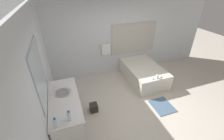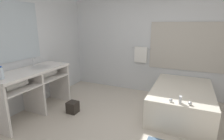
{
  "view_description": "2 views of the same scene",
  "coord_description": "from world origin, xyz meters",
  "px_view_note": "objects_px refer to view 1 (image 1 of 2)",
  "views": [
    {
      "loc": [
        -1.71,
        -2.46,
        3.05
      ],
      "look_at": [
        -0.48,
        1.0,
        0.83
      ],
      "focal_mm": 24.0,
      "sensor_mm": 36.0,
      "label": 1
    },
    {
      "loc": [
        0.83,
        -2.15,
        1.74
      ],
      "look_at": [
        -0.56,
        0.96,
        0.84
      ],
      "focal_mm": 28.0,
      "sensor_mm": 36.0,
      "label": 2
    }
  ],
  "objects_px": {
    "water_bottle_1": "(69,116)",
    "bathtub": "(143,72)",
    "water_bottle_2": "(56,123)",
    "waste_bin": "(94,108)"
  },
  "relations": [
    {
      "from": "bathtub",
      "to": "water_bottle_2",
      "type": "bearing_deg",
      "value": -146.14
    },
    {
      "from": "water_bottle_2",
      "to": "waste_bin",
      "type": "distance_m",
      "value": 1.58
    },
    {
      "from": "water_bottle_1",
      "to": "water_bottle_2",
      "type": "height_order",
      "value": "water_bottle_2"
    },
    {
      "from": "waste_bin",
      "to": "water_bottle_1",
      "type": "bearing_deg",
      "value": -123.29
    },
    {
      "from": "waste_bin",
      "to": "bathtub",
      "type": "bearing_deg",
      "value": 24.01
    },
    {
      "from": "water_bottle_2",
      "to": "waste_bin",
      "type": "height_order",
      "value": "water_bottle_2"
    },
    {
      "from": "bathtub",
      "to": "water_bottle_2",
      "type": "relative_size",
      "value": 8.16
    },
    {
      "from": "bathtub",
      "to": "water_bottle_2",
      "type": "xyz_separation_m",
      "value": [
        -2.82,
        -1.89,
        0.71
      ]
    },
    {
      "from": "water_bottle_2",
      "to": "bathtub",
      "type": "bearing_deg",
      "value": 33.86
    },
    {
      "from": "water_bottle_1",
      "to": "bathtub",
      "type": "bearing_deg",
      "value": 34.93
    }
  ]
}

